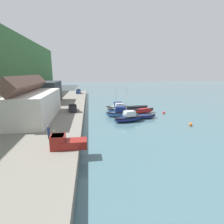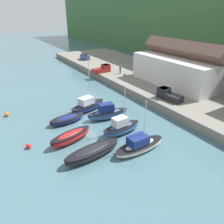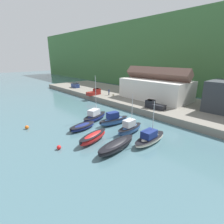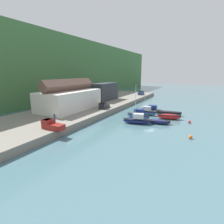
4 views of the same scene
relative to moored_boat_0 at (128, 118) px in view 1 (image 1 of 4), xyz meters
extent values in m
plane|color=#476B75|center=(3.80, -2.12, -0.96)|extent=(320.00, 320.00, 0.00)
cube|color=gray|center=(3.80, 21.18, -0.19)|extent=(106.61, 21.19, 1.55)
cube|color=silver|center=(0.27, 22.16, 3.45)|extent=(19.82, 10.30, 5.73)
cube|color=brown|center=(0.27, 22.16, 8.12)|extent=(20.22, 3.60, 3.60)
cube|color=#2D3338|center=(21.58, 23.30, 4.03)|extent=(13.76, 8.23, 6.90)
cube|color=slate|center=(21.58, 19.24, 4.03)|extent=(13.07, 0.10, 4.14)
ellipsoid|color=navy|center=(-0.02, 0.06, -0.28)|extent=(4.08, 7.47, 1.36)
ellipsoid|color=black|center=(-0.02, 0.06, 0.19)|extent=(4.21, 7.63, 0.12)
cube|color=silver|center=(0.08, -0.29, 1.02)|extent=(2.30, 2.85, 1.24)
cube|color=#8CA5B2|center=(-0.29, 1.06, 0.83)|extent=(1.50, 0.50, 0.62)
cylinder|color=silver|center=(-0.16, 0.57, 4.61)|extent=(0.10, 0.10, 8.43)
ellipsoid|color=#33568E|center=(4.68, 1.49, -0.22)|extent=(2.83, 7.06, 1.48)
ellipsoid|color=black|center=(4.68, 1.49, 0.30)|extent=(2.92, 7.20, 0.12)
cube|color=navy|center=(4.63, 1.15, 1.15)|extent=(1.73, 2.58, 1.27)
cube|color=#8CA5B2|center=(4.82, 2.49, 0.96)|extent=(1.26, 0.28, 0.64)
cube|color=black|center=(4.21, -1.74, 0.07)|extent=(0.40, 0.33, 0.56)
ellipsoid|color=#33568E|center=(9.85, 0.74, -0.24)|extent=(2.30, 6.26, 1.45)
ellipsoid|color=black|center=(9.85, 0.74, 0.26)|extent=(2.39, 6.39, 0.12)
cube|color=silver|center=(9.87, 0.43, 1.11)|extent=(1.57, 2.24, 1.26)
cube|color=#8CA5B2|center=(9.79, 1.65, 0.92)|extent=(1.29, 0.18, 0.63)
cylinder|color=silver|center=(9.82, 1.20, 3.46)|extent=(0.10, 0.10, 5.96)
ellipsoid|color=white|center=(14.63, 0.39, -0.42)|extent=(2.54, 7.38, 1.09)
ellipsoid|color=black|center=(14.63, 0.39, -0.04)|extent=(2.64, 7.53, 0.12)
cube|color=navy|center=(14.64, 0.02, 0.71)|extent=(1.79, 2.62, 1.17)
cube|color=#8CA5B2|center=(14.58, 1.45, 0.54)|extent=(1.52, 0.16, 0.59)
cylinder|color=silver|center=(14.60, 0.94, 3.06)|extent=(0.10, 0.10, 5.87)
ellipsoid|color=navy|center=(2.44, -4.82, -0.44)|extent=(2.86, 5.96, 1.04)
ellipsoid|color=black|center=(2.44, -4.82, -0.08)|extent=(2.96, 6.08, 0.12)
cube|color=black|center=(2.75, -7.53, -0.23)|extent=(0.39, 0.32, 0.56)
ellipsoid|color=red|center=(8.10, -6.36, -0.22)|extent=(3.33, 6.53, 1.50)
ellipsoid|color=black|center=(8.10, -6.36, 0.31)|extent=(3.43, 6.67, 0.12)
cube|color=black|center=(8.86, -9.24, 0.08)|extent=(0.42, 0.36, 0.56)
ellipsoid|color=black|center=(12.70, -5.36, -0.27)|extent=(3.04, 7.84, 1.38)
ellipsoid|color=black|center=(12.70, -5.36, 0.21)|extent=(3.14, 8.00, 0.12)
cube|color=black|center=(13.16, -8.96, 0.00)|extent=(0.39, 0.32, 0.56)
cube|color=navy|center=(44.53, 13.97, 1.28)|extent=(4.36, 2.20, 1.40)
cube|color=#333842|center=(44.84, 13.94, 2.36)|extent=(2.45, 1.75, 0.76)
cube|color=black|center=(7.12, 13.55, 1.13)|extent=(3.75, 2.45, 1.10)
cube|color=black|center=(5.12, 13.28, 1.53)|extent=(2.13, 2.14, 1.90)
cube|color=#2D333D|center=(5.12, 13.28, 2.23)|extent=(1.85, 2.00, 0.50)
cube|color=maroon|center=(-16.57, 11.29, 1.13)|extent=(2.08, 3.56, 1.10)
cube|color=maroon|center=(-16.62, 13.31, 1.53)|extent=(1.94, 1.94, 1.90)
cube|color=#2D333D|center=(-16.62, 13.31, 2.23)|extent=(1.84, 1.66, 0.50)
cylinder|color=#232838|center=(-12.82, 15.35, 1.01)|extent=(0.32, 0.32, 0.85)
cylinder|color=navy|center=(-12.82, 15.35, 1.96)|extent=(0.40, 0.40, 1.05)
sphere|color=tan|center=(-12.82, 15.35, 2.60)|extent=(0.24, 0.24, 0.24)
cylinder|color=tan|center=(-10.52, 15.25, 0.72)|extent=(0.12, 0.12, 0.28)
ellipsoid|color=tan|center=(-10.52, 15.25, 1.04)|extent=(0.63, 0.85, 0.36)
sphere|color=tan|center=(-10.68, 14.93, 1.15)|extent=(0.22, 0.22, 0.22)
sphere|color=orange|center=(-5.03, -12.85, -0.60)|extent=(0.73, 0.73, 0.73)
sphere|color=red|center=(6.66, -11.78, -0.63)|extent=(0.68, 0.68, 0.68)
camera|label=1|loc=(-39.12, 9.02, 10.66)|focal=28.00mm
camera|label=2|loc=(32.78, -14.83, 15.67)|focal=35.00mm
camera|label=3|loc=(29.77, -21.69, 12.54)|focal=28.00mm
camera|label=4|loc=(-40.82, -14.22, 11.80)|focal=28.00mm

